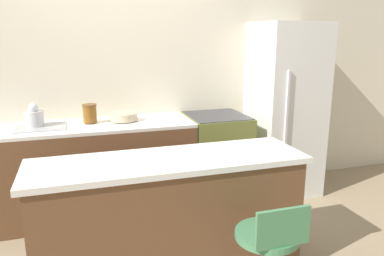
{
  "coord_description": "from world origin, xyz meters",
  "views": [
    {
      "loc": [
        -0.35,
        -3.2,
        1.71
      ],
      "look_at": [
        0.58,
        -0.26,
        0.94
      ],
      "focal_mm": 35.0,
      "sensor_mm": 36.0,
      "label": 1
    }
  ],
  "objects_px": {
    "refrigerator": "(284,110)",
    "mixing_bowl": "(124,117)",
    "kettle": "(34,117)",
    "oven_range": "(216,157)"
  },
  "relations": [
    {
      "from": "kettle",
      "to": "mixing_bowl",
      "type": "xyz_separation_m",
      "value": [
        0.8,
        0.0,
        -0.05
      ]
    },
    {
      "from": "refrigerator",
      "to": "mixing_bowl",
      "type": "xyz_separation_m",
      "value": [
        -1.73,
        0.07,
        0.02
      ]
    },
    {
      "from": "mixing_bowl",
      "to": "refrigerator",
      "type": "bearing_deg",
      "value": -2.33
    },
    {
      "from": "oven_range",
      "to": "refrigerator",
      "type": "xyz_separation_m",
      "value": [
        0.78,
        -0.02,
        0.47
      ]
    },
    {
      "from": "mixing_bowl",
      "to": "kettle",
      "type": "bearing_deg",
      "value": -180.0
    },
    {
      "from": "refrigerator",
      "to": "mixing_bowl",
      "type": "distance_m",
      "value": 1.73
    },
    {
      "from": "refrigerator",
      "to": "mixing_bowl",
      "type": "bearing_deg",
      "value": 177.67
    },
    {
      "from": "refrigerator",
      "to": "kettle",
      "type": "bearing_deg",
      "value": 178.4
    },
    {
      "from": "refrigerator",
      "to": "kettle",
      "type": "height_order",
      "value": "refrigerator"
    },
    {
      "from": "oven_range",
      "to": "mixing_bowl",
      "type": "height_order",
      "value": "mixing_bowl"
    }
  ]
}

